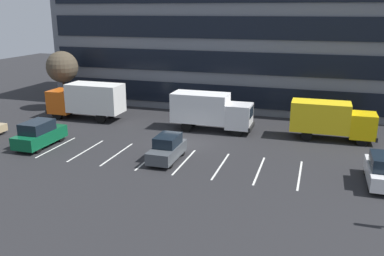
# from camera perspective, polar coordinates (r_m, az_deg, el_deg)

# --- Properties ---
(ground_plane) EXTENTS (120.00, 120.00, 0.00)m
(ground_plane) POSITION_cam_1_polar(r_m,az_deg,el_deg) (34.37, -1.26, -2.33)
(ground_plane) COLOR #262628
(office_building) EXTENTS (40.63, 12.95, 14.40)m
(office_building) POSITION_cam_1_polar(r_m,az_deg,el_deg) (50.05, 5.43, 11.88)
(office_building) COLOR slate
(office_building) RESTS_ON ground_plane
(lot_markings) EXTENTS (19.74, 5.40, 0.01)m
(lot_markings) POSITION_cam_1_polar(r_m,az_deg,el_deg) (30.98, -3.54, -4.47)
(lot_markings) COLOR silver
(lot_markings) RESTS_ON ground_plane
(box_truck_white) EXTENTS (7.59, 2.51, 3.52)m
(box_truck_white) POSITION_cam_1_polar(r_m,az_deg,el_deg) (37.90, 2.57, 2.54)
(box_truck_white) COLOR white
(box_truck_white) RESTS_ON ground_plane
(box_truck_orange) EXTENTS (8.07, 2.67, 3.74)m
(box_truck_orange) POSITION_cam_1_polar(r_m,az_deg,el_deg) (43.31, -14.54, 3.94)
(box_truck_orange) COLOR #D85914
(box_truck_orange) RESTS_ON ground_plane
(box_truck_yellow_all) EXTENTS (7.16, 2.37, 3.32)m
(box_truck_yellow_all) POSITION_cam_1_polar(r_m,az_deg,el_deg) (37.15, 18.91, 1.21)
(box_truck_yellow_all) COLOR yellow
(box_truck_yellow_all) RESTS_ON ground_plane
(suv_white) EXTENTS (1.93, 4.56, 2.06)m
(suv_white) POSITION_cam_1_polar(r_m,az_deg,el_deg) (29.07, 25.30, -5.41)
(suv_white) COLOR white
(suv_white) RESTS_ON ground_plane
(suv_charcoal) EXTENTS (1.79, 4.23, 1.91)m
(suv_charcoal) POSITION_cam_1_polar(r_m,az_deg,el_deg) (30.64, -3.51, -2.88)
(suv_charcoal) COLOR #474C51
(suv_charcoal) RESTS_ON ground_plane
(suv_forest) EXTENTS (2.04, 4.81, 2.18)m
(suv_forest) POSITION_cam_1_polar(r_m,az_deg,el_deg) (35.96, -20.64, -0.80)
(suv_forest) COLOR #0C5933
(suv_forest) RESTS_ON ground_plane
(bare_tree) EXTENTS (3.51, 3.51, 6.58)m
(bare_tree) POSITION_cam_1_polar(r_m,az_deg,el_deg) (48.10, -17.76, 8.15)
(bare_tree) COLOR #473323
(bare_tree) RESTS_ON ground_plane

